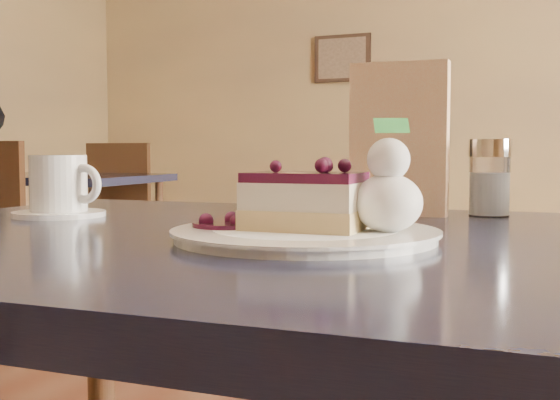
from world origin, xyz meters
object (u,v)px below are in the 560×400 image
at_px(cheesecake_slice, 305,202).
at_px(bg_table_far_left, 63,299).
at_px(coffee_set, 60,189).
at_px(main_table, 320,305).
at_px(dessert_plate, 305,235).

distance_m(cheesecake_slice, bg_table_far_left, 3.44).
bearing_deg(coffee_set, main_table, -8.27).
distance_m(cheesecake_slice, coffee_set, 0.46).
height_order(main_table, bg_table_far_left, main_table).
height_order(main_table, dessert_plate, dessert_plate).
relative_size(main_table, coffee_set, 8.89).
xyz_separation_m(cheesecake_slice, bg_table_far_left, (-2.39, 2.34, -0.78)).
relative_size(cheesecake_slice, bg_table_far_left, 0.07).
distance_m(main_table, bg_table_far_left, 3.37).
bearing_deg(bg_table_far_left, cheesecake_slice, -48.90).
bearing_deg(bg_table_far_left, main_table, -48.27).
bearing_deg(cheesecake_slice, main_table, 90.00).
distance_m(dessert_plate, coffee_set, 0.47).
bearing_deg(dessert_plate, cheesecake_slice, -45.00).
distance_m(main_table, coffee_set, 0.47).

